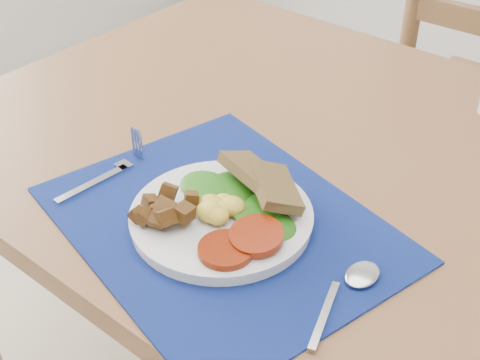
{
  "coord_description": "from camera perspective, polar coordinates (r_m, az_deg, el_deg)",
  "views": [
    {
      "loc": [
        0.39,
        -0.57,
        1.34
      ],
      "look_at": [
        -0.08,
        0.0,
        0.8
      ],
      "focal_mm": 50.0,
      "sensor_mm": 36.0,
      "label": 1
    }
  ],
  "objects": [
    {
      "name": "fork",
      "position": [
        1.03,
        -10.83,
        0.69
      ],
      "size": [
        0.03,
        0.18,
        0.0
      ],
      "rotation": [
        0.0,
        0.0,
        -0.08
      ],
      "color": "#B2B5BA",
      "rests_on": "placemat"
    },
    {
      "name": "table",
      "position": [
        1.1,
        9.89,
        -2.68
      ],
      "size": [
        1.4,
        0.9,
        0.75
      ],
      "color": "brown",
      "rests_on": "ground"
    },
    {
      "name": "breakfast_plate",
      "position": [
        0.91,
        -1.99,
        -2.79
      ],
      "size": [
        0.25,
        0.25,
        0.06
      ],
      "rotation": [
        0.0,
        0.0,
        -0.42
      ],
      "color": "silver",
      "rests_on": "placemat"
    },
    {
      "name": "spoon",
      "position": [
        0.83,
        9.39,
        -9.08
      ],
      "size": [
        0.05,
        0.17,
        0.0
      ],
      "rotation": [
        0.0,
        0.0,
        0.33
      ],
      "color": "#B2B5BA",
      "rests_on": "placemat"
    },
    {
      "name": "placemat",
      "position": [
        0.92,
        -1.59,
        -3.74
      ],
      "size": [
        0.54,
        0.47,
        0.0
      ],
      "primitive_type": "cube",
      "rotation": [
        0.0,
        0.0,
        -0.24
      ],
      "color": "black",
      "rests_on": "table"
    }
  ]
}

